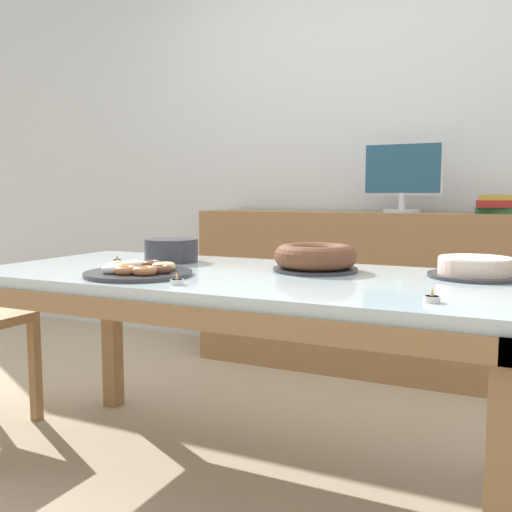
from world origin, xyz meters
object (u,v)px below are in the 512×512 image
Objects in this scene: cake_chocolate_round at (475,268)px; tealight_left_edge at (117,261)px; cake_golden_bundt at (315,258)px; tealight_near_front at (432,298)px; pastry_platter at (139,271)px; tealight_centre at (177,281)px; book_stack at (501,204)px; plate_stack at (171,250)px; computer_monitor at (402,177)px.

tealight_left_edge is (-1.28, -0.19, -0.02)m from cake_chocolate_round.
cake_golden_bundt is (-0.51, -0.07, 0.02)m from cake_chocolate_round.
tealight_near_front is at bearing -14.07° from tealight_left_edge.
pastry_platter is at bearing 175.74° from tealight_near_front.
tealight_left_edge is at bearing 145.61° from tealight_centre.
book_stack is at bearing 58.47° from pastry_platter.
plate_stack is (-0.12, 0.38, 0.03)m from pastry_platter.
computer_monitor reaches higher than cake_golden_bundt.
tealight_left_edge is 1.00× the size of tealight_near_front.
book_stack is 6.17× the size of tealight_left_edge.
cake_golden_bundt is 0.62m from tealight_near_front.
tealight_near_front is (-0.07, -1.72, -0.21)m from book_stack.
book_stack is 1.73m from tealight_near_front.
cake_golden_bundt reaches higher than tealight_left_edge.
plate_stack is (-0.61, 0.02, -0.00)m from cake_golden_bundt.
book_stack is at bearing 47.56° from tealight_left_edge.
plate_stack is (-1.14, -1.27, -0.17)m from book_stack.
cake_chocolate_round is 1.40× the size of plate_stack.
computer_monitor reaches higher than tealight_left_edge.
tealight_centre is (-0.79, -1.75, -0.21)m from book_stack.
cake_chocolate_round is at bearing 34.42° from tealight_centre.
cake_chocolate_round is at bearing 8.48° from tealight_left_edge.
tealight_near_front is (1.06, -0.44, -0.03)m from plate_stack.
cake_chocolate_round is 0.50m from tealight_near_front.
tealight_near_front is (1.22, -0.31, 0.00)m from tealight_left_edge.
book_stack is at bearing 67.85° from cake_golden_bundt.
computer_monitor reaches higher than cake_chocolate_round.
cake_golden_bundt reaches higher than cake_chocolate_round.
plate_stack is (-0.64, -1.27, -0.31)m from computer_monitor.
tealight_near_front is at bearing -4.26° from pastry_platter.
cake_golden_bundt is 0.61m from plate_stack.
cake_chocolate_round is at bearing -90.71° from book_stack.
cake_golden_bundt is at bearing -2.08° from plate_stack.
plate_stack is 5.25× the size of tealight_near_front.
computer_monitor reaches higher than plate_stack.
tealight_centre is at bearing -177.09° from tealight_near_front.
tealight_near_front is at bearing -96.72° from cake_chocolate_round.
plate_stack reaches higher than tealight_left_edge.
pastry_platter is 8.79× the size of tealight_near_front.
tealight_near_front is (0.72, 0.04, 0.00)m from tealight_centre.
cake_golden_bundt is 7.31× the size of tealight_centre.
book_stack is at bearing 89.29° from cake_chocolate_round.
plate_stack is 5.25× the size of tealight_left_edge.
computer_monitor is 10.60× the size of tealight_left_edge.
pastry_platter is (-0.48, -0.35, -0.03)m from cake_golden_bundt.
book_stack is 1.24m from cake_chocolate_round.
tealight_centre is (0.34, -0.48, -0.03)m from plate_stack.
plate_stack reaches higher than cake_chocolate_round.
tealight_centre is at bearing -25.91° from pastry_platter.
computer_monitor is 1.45× the size of cake_chocolate_round.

